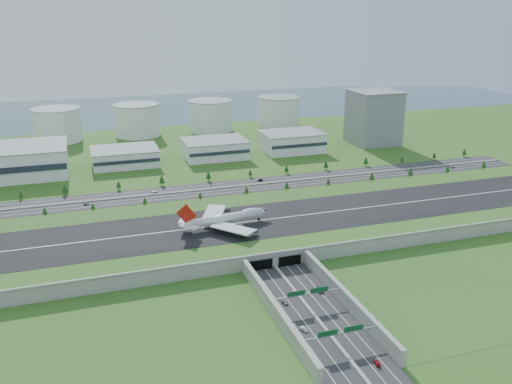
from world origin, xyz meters
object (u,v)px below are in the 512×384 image
object	(u,v)px
car_5	(260,180)
car_6	(453,167)
office_tower	(374,118)
car_3	(377,363)
car_2	(320,289)
boeing_747	(225,218)
car_7	(154,192)
car_1	(304,329)
car_4	(86,204)
car_0	(285,302)
fuel_tank_a	(57,125)

from	to	relation	value
car_5	car_6	size ratio (longest dim) A/B	1.05
office_tower	car_3	distance (m)	390.75
car_2	car_5	size ratio (longest dim) A/B	1.25
boeing_747	car_2	size ratio (longest dim) A/B	10.01
boeing_747	office_tower	bearing A→B (deg)	34.08
office_tower	car_7	distance (m)	264.77
car_2	car_6	bearing A→B (deg)	-134.50
car_1	car_3	xyz separation A→B (m)	(18.69, -31.95, -0.05)
car_3	car_4	distance (m)	256.50
boeing_747	car_0	xyz separation A→B (m)	(6.74, -86.15, -12.56)
car_2	car_3	bearing A→B (deg)	93.61
car_0	car_4	bearing A→B (deg)	104.15
fuel_tank_a	car_6	size ratio (longest dim) A/B	10.59
fuel_tank_a	boeing_747	world-z (taller)	fuel_tank_a
boeing_747	car_5	bearing A→B (deg)	52.71
office_tower	fuel_tank_a	world-z (taller)	office_tower
car_1	car_4	size ratio (longest dim) A/B	1.06
car_2	car_4	bearing A→B (deg)	-50.75
car_1	car_7	bearing A→B (deg)	77.92
boeing_747	car_5	size ratio (longest dim) A/B	12.48
boeing_747	fuel_tank_a	bearing A→B (deg)	100.05
car_3	car_4	xyz separation A→B (m)	(-106.76, 233.23, 0.03)
car_4	car_6	bearing A→B (deg)	-92.85
car_2	car_6	world-z (taller)	car_2
fuel_tank_a	boeing_747	xyz separation A→B (m)	(104.00, -312.46, -4.06)
office_tower	car_5	world-z (taller)	office_tower
office_tower	fuel_tank_a	xyz separation A→B (m)	(-320.00, 115.00, -10.00)
car_6	boeing_747	bearing A→B (deg)	95.29
car_4	car_3	bearing A→B (deg)	-158.12
boeing_747	car_0	bearing A→B (deg)	-93.88
car_3	car_6	size ratio (longest dim) A/B	0.98
fuel_tank_a	car_5	xyz separation A→B (m)	(162.57, -206.49, -16.57)
car_7	car_5	bearing A→B (deg)	100.35
fuel_tank_a	car_0	distance (m)	414.04
fuel_tank_a	car_7	bearing A→B (deg)	-70.52
car_1	car_7	xyz separation A→B (m)	(-36.48, 213.62, -0.02)
office_tower	car_1	world-z (taller)	office_tower
car_5	car_2	bearing A→B (deg)	-24.96
car_0	car_1	bearing A→B (deg)	-102.84
car_0	car_3	size ratio (longest dim) A/B	0.97
office_tower	car_0	world-z (taller)	office_tower
fuel_tank_a	car_0	bearing A→B (deg)	-74.47
car_2	car_3	distance (m)	62.84
fuel_tank_a	car_6	distance (m)	407.97
fuel_tank_a	car_0	xyz separation A→B (m)	(110.75, -398.61, -16.61)
car_2	car_3	xyz separation A→B (m)	(-3.12, -62.77, -0.18)
car_0	car_3	distance (m)	59.32
office_tower	car_6	xyz separation A→B (m)	(21.54, -107.51, -26.72)
office_tower	fuel_tank_a	size ratio (longest dim) A/B	1.10
boeing_747	car_1	xyz separation A→B (m)	(6.54, -110.56, -12.60)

